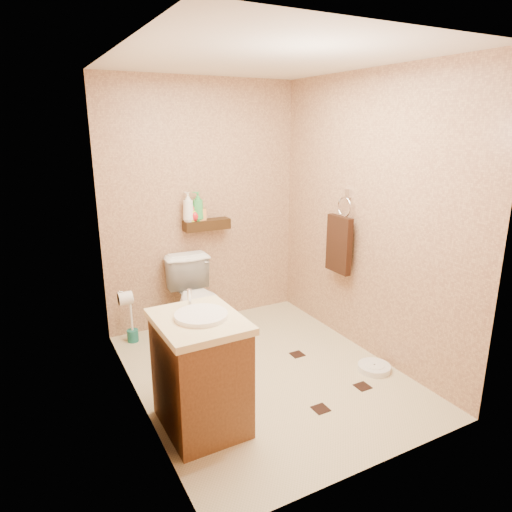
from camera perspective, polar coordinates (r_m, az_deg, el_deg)
ground at (r=3.88m, az=1.01°, el=-14.30°), size 2.50×2.50×0.00m
wall_back at (r=4.55m, az=-6.63°, el=6.32°), size 2.00×0.04×2.40m
wall_front at (r=2.46m, az=15.43°, el=-2.58°), size 2.00×0.04×2.40m
wall_left at (r=3.09m, az=-15.35°, el=1.20°), size 0.04×2.50×2.40m
wall_right at (r=4.01m, az=13.75°, el=4.65°), size 0.04×2.50×2.40m
ceiling at (r=3.38m, az=1.22°, el=23.53°), size 2.00×2.50×0.02m
wall_shelf at (r=4.51m, az=-6.18°, el=3.91°), size 0.46×0.14×0.10m
floor_accents at (r=3.88m, az=1.86°, el=-14.25°), size 1.17×1.30×0.01m
toilet at (r=4.30m, az=-7.30°, el=-5.60°), size 0.46×0.77×0.77m
vanity at (r=3.11m, az=-6.95°, el=-14.10°), size 0.54×0.65×0.91m
bathroom_scale at (r=4.01m, az=14.55°, el=-13.35°), size 0.31×0.31×0.05m
toilet_brush at (r=4.46m, az=-15.24°, el=-8.38°), size 0.10×0.10×0.46m
towel_ring at (r=4.19m, az=10.38°, el=1.77°), size 0.12×0.30×0.76m
toilet_paper at (r=3.89m, az=-16.04°, el=-5.09°), size 0.12×0.11×0.12m
bottle_a at (r=4.41m, az=-8.48°, el=6.09°), size 0.15×0.15×0.28m
bottle_b at (r=4.43m, az=-7.99°, el=5.32°), size 0.09×0.09×0.15m
bottle_c at (r=4.44m, az=-7.77°, el=5.27°), size 0.13×0.13×0.14m
bottle_d at (r=4.44m, az=-7.26°, el=6.21°), size 0.12×0.12×0.28m
bottle_e at (r=4.46m, az=-6.90°, el=5.53°), size 0.09×0.09×0.17m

